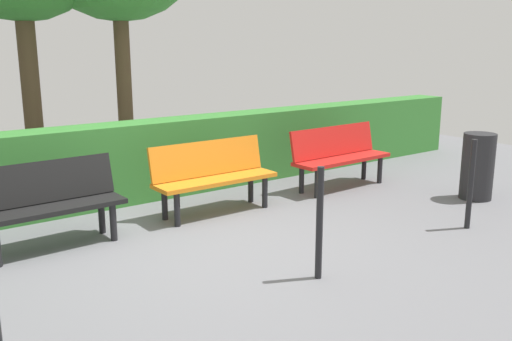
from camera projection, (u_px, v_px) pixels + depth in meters
The scene contains 8 objects.
ground_plane at pixel (190, 243), 5.73m from camera, with size 16.00×16.00×0.00m, color slate.
bench_red at pixel (339, 154), 7.84m from camera, with size 1.60×0.52×0.86m.
bench_orange at pixel (213, 173), 6.67m from camera, with size 1.53×0.47×0.86m.
bench_black at pixel (49, 201), 5.53m from camera, with size 1.44×0.50×0.86m.
hedge_row at pixel (179, 156), 7.58m from camera, with size 11.02×0.52×1.02m, color #387F33.
railing_post_near at pixel (471, 184), 6.08m from camera, with size 0.06×0.06×1.00m, color black.
railing_post_mid at pixel (319, 223), 4.77m from camera, with size 0.06×0.06×1.00m, color black.
trash_bin at pixel (478, 166), 7.26m from camera, with size 0.41×0.41×0.87m, color #262628.
Camera 1 is at (2.69, 4.74, 2.02)m, focal length 39.02 mm.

